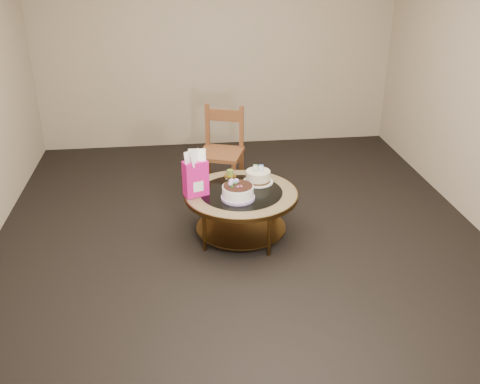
{
  "coord_description": "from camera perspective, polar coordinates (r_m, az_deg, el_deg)",
  "views": [
    {
      "loc": [
        -0.53,
        -4.25,
        2.51
      ],
      "look_at": [
        -0.01,
        0.02,
        0.44
      ],
      "focal_mm": 40.0,
      "sensor_mm": 36.0,
      "label": 1
    }
  ],
  "objects": [
    {
      "name": "dining_chair",
      "position": [
        5.62,
        -2.0,
        4.36
      ],
      "size": [
        0.55,
        0.55,
        0.93
      ],
      "rotation": [
        0.0,
        0.0,
        -0.33
      ],
      "color": "brown",
      "rests_on": "ground"
    },
    {
      "name": "pillar_candle",
      "position": [
        5.02,
        -1.06,
        1.85
      ],
      "size": [
        0.11,
        0.11,
        0.09
      ],
      "rotation": [
        0.0,
        0.0,
        -0.0
      ],
      "color": "#E3B95D",
      "rests_on": "coffee_table"
    },
    {
      "name": "cream_cake",
      "position": [
        4.92,
        1.95,
        1.63
      ],
      "size": [
        0.28,
        0.28,
        0.18
      ],
      "rotation": [
        0.0,
        0.0,
        -0.21
      ],
      "color": "white",
      "rests_on": "coffee_table"
    },
    {
      "name": "coffee_table",
      "position": [
        4.79,
        0.11,
        -0.82
      ],
      "size": [
        1.02,
        1.02,
        0.46
      ],
      "color": "#573B18",
      "rests_on": "ground"
    },
    {
      "name": "decorated_cake",
      "position": [
        4.6,
        -0.24,
        -0.07
      ],
      "size": [
        0.29,
        0.29,
        0.17
      ],
      "rotation": [
        0.0,
        0.0,
        -0.19
      ],
      "color": "#AD92CE",
      "rests_on": "coffee_table"
    },
    {
      "name": "gift_bag",
      "position": [
        4.62,
        -4.78,
        1.97
      ],
      "size": [
        0.23,
        0.2,
        0.41
      ],
      "rotation": [
        0.0,
        0.0,
        0.36
      ],
      "color": "#E9158C",
      "rests_on": "coffee_table"
    },
    {
      "name": "room_walls",
      "position": [
        4.39,
        0.13,
        12.9
      ],
      "size": [
        4.52,
        5.02,
        2.61
      ],
      "color": "tan",
      "rests_on": "ground"
    },
    {
      "name": "ground",
      "position": [
        4.97,
        0.11,
        -4.72
      ],
      "size": [
        5.0,
        5.0,
        0.0
      ],
      "primitive_type": "plane",
      "color": "black",
      "rests_on": "ground"
    }
  ]
}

